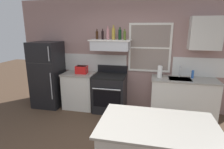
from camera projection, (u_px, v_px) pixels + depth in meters
The scene contains 17 objects.
back_wall at pixel (124, 55), 4.60m from camera, with size 5.40×0.11×2.70m.
refrigerator at pixel (48, 75), 4.77m from camera, with size 0.70×0.72×1.67m.
counter_left_of_stove at pixel (80, 90), 4.74m from camera, with size 0.79×0.63×0.91m.
toaster at pixel (82, 70), 4.55m from camera, with size 0.30×0.20×0.19m.
stove_range at pixel (110, 93), 4.53m from camera, with size 0.76×0.69×1.09m.
range_hood_shelf at pixel (111, 45), 4.34m from camera, with size 0.96×0.52×0.24m.
bottle_brown_stout at pixel (97, 35), 4.40m from camera, with size 0.06×0.06×0.24m.
bottle_balsamic_dark at pixel (103, 35), 4.32m from camera, with size 0.06×0.06×0.24m.
bottle_rose_pink at pixel (108, 34), 4.29m from camera, with size 0.07×0.07×0.31m.
bottle_champagne_gold_foil at pixel (113, 34), 4.28m from camera, with size 0.08×0.08×0.33m.
bottle_dark_green_wine at pixel (120, 34), 4.24m from camera, with size 0.07×0.07×0.28m.
bottle_olive_oil_square at pixel (125, 35), 4.17m from camera, with size 0.06×0.06×0.24m.
counter_right_with_sink at pixel (183, 98), 4.21m from camera, with size 1.43×0.63×0.91m.
sink_faucet at pixel (180, 70), 4.17m from camera, with size 0.03×0.17×0.28m.
paper_towel_roll at pixel (160, 72), 4.18m from camera, with size 0.11×0.11×0.27m, color white.
dish_soap_bottle at pixel (193, 74), 4.13m from camera, with size 0.06×0.06×0.18m, color blue.
upper_cabinet_right at pixel (205, 33), 3.91m from camera, with size 0.64×0.32×0.70m.
Camera 1 is at (0.73, -2.31, 2.02)m, focal length 29.54 mm.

